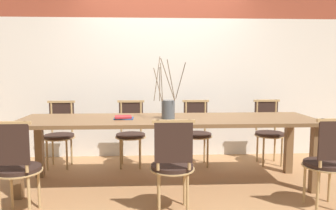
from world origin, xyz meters
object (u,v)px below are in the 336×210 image
at_px(chair_near_center, 328,160).
at_px(chair_far_center, 197,130).
at_px(vase_centerpiece, 168,108).
at_px(book_stack, 123,117).
at_px(dining_table, 168,126).

xyz_separation_m(chair_near_center, chair_far_center, (-1.01, 1.55, 0.00)).
relative_size(vase_centerpiece, book_stack, 3.24).
xyz_separation_m(dining_table, book_stack, (-0.50, -0.03, 0.10)).
bearing_deg(chair_far_center, chair_near_center, 123.27).
bearing_deg(book_stack, vase_centerpiece, -1.07).
bearing_deg(dining_table, chair_near_center, -28.03).
height_order(chair_far_center, vase_centerpiece, vase_centerpiece).
height_order(dining_table, chair_far_center, chair_far_center).
distance_m(chair_near_center, chair_far_center, 1.85).
relative_size(dining_table, chair_near_center, 3.73).
bearing_deg(chair_near_center, dining_table, 151.97).
bearing_deg(book_stack, chair_far_center, 40.46).
xyz_separation_m(chair_far_center, book_stack, (-0.94, -0.80, 0.30)).
relative_size(chair_far_center, book_stack, 4.14).
bearing_deg(chair_near_center, book_stack, 159.07).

